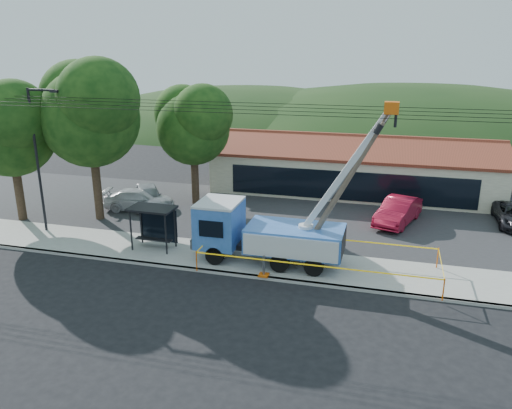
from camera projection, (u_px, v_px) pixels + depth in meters
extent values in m
plane|color=black|center=(231.00, 295.00, 23.71)|extent=(120.00, 120.00, 0.00)
cube|color=gray|center=(244.00, 275.00, 25.62)|extent=(60.00, 0.25, 0.15)
cube|color=gray|center=(254.00, 261.00, 27.37)|extent=(60.00, 4.00, 0.15)
cube|color=#28282B|center=(284.00, 216.00, 34.73)|extent=(60.00, 12.00, 0.10)
cube|color=#BEB496|center=(353.00, 170.00, 40.59)|extent=(22.00, 8.00, 3.40)
cube|color=black|center=(349.00, 186.00, 36.97)|extent=(18.04, 0.08, 2.21)
cube|color=brown|center=(353.00, 148.00, 38.08)|extent=(22.50, 4.53, 1.52)
cube|color=brown|center=(357.00, 139.00, 41.76)|extent=(22.50, 4.53, 1.52)
cube|color=brown|center=(356.00, 135.00, 39.73)|extent=(22.50, 0.30, 0.25)
cylinder|color=black|center=(38.00, 163.00, 30.46)|extent=(0.16, 0.16, 9.00)
cylinder|color=black|center=(41.00, 90.00, 28.91)|extent=(1.80, 0.14, 0.14)
cube|color=black|center=(54.00, 91.00, 28.70)|extent=(0.50, 0.22, 0.15)
cylinder|color=#332316|center=(97.00, 184.00, 33.32)|extent=(0.56, 0.56, 5.06)
sphere|color=#10340E|center=(90.00, 118.00, 32.00)|extent=(6.30, 6.30, 6.30)
sphere|color=#10340E|center=(79.00, 98.00, 32.74)|extent=(5.04, 5.04, 5.04)
sphere|color=#10340E|center=(98.00, 98.00, 30.49)|extent=(5.04, 5.04, 5.04)
cylinder|color=#332316|center=(19.00, 189.00, 33.29)|extent=(0.56, 0.56, 4.40)
sphere|color=#10340E|center=(10.00, 133.00, 32.14)|extent=(5.70, 5.70, 5.70)
sphere|color=#10340E|center=(2.00, 115.00, 32.83)|extent=(4.56, 4.56, 4.56)
sphere|color=#10340E|center=(14.00, 116.00, 30.80)|extent=(4.56, 4.56, 4.56)
cylinder|color=#332316|center=(195.00, 177.00, 36.79)|extent=(0.56, 0.56, 4.18)
sphere|color=#10340E|center=(193.00, 129.00, 35.70)|extent=(5.25, 5.25, 5.25)
sphere|color=#10340E|center=(183.00, 113.00, 36.32)|extent=(4.20, 4.20, 4.20)
sphere|color=#10340E|center=(203.00, 114.00, 34.45)|extent=(4.20, 4.20, 4.20)
ellipsoid|color=black|center=(249.00, 122.00, 78.06)|extent=(78.40, 56.00, 28.00)
ellipsoid|color=black|center=(415.00, 129.00, 71.78)|extent=(89.60, 64.00, 32.00)
cylinder|color=black|center=(249.00, 114.00, 24.08)|extent=(60.00, 0.02, 0.02)
cylinder|color=black|center=(251.00, 110.00, 24.51)|extent=(60.00, 0.02, 0.02)
cylinder|color=black|center=(254.00, 106.00, 24.93)|extent=(60.00, 0.02, 0.02)
cylinder|color=black|center=(256.00, 103.00, 25.26)|extent=(60.00, 0.02, 0.02)
cylinder|color=black|center=(215.00, 255.00, 26.60)|extent=(1.00, 0.33, 1.00)
cylinder|color=black|center=(229.00, 240.00, 28.74)|extent=(1.00, 0.33, 1.00)
cylinder|color=black|center=(280.00, 263.00, 25.71)|extent=(1.00, 0.33, 1.00)
cylinder|color=black|center=(289.00, 246.00, 27.85)|extent=(1.00, 0.33, 1.00)
cylinder|color=black|center=(314.00, 266.00, 25.26)|extent=(1.00, 0.33, 1.00)
cylinder|color=black|center=(321.00, 249.00, 27.40)|extent=(1.00, 0.33, 1.00)
cube|color=black|center=(273.00, 248.00, 26.86)|extent=(7.32, 1.11, 0.28)
cube|color=#3165B0|center=(220.00, 224.00, 27.28)|extent=(2.22, 2.66, 2.33)
cube|color=silver|center=(219.00, 202.00, 26.91)|extent=(2.22, 2.66, 0.13)
cube|color=black|center=(201.00, 219.00, 27.49)|extent=(0.09, 2.00, 1.00)
cube|color=gray|center=(200.00, 237.00, 27.84)|extent=(0.17, 2.55, 0.55)
cube|color=#3165B0|center=(295.00, 239.00, 26.36)|extent=(5.10, 2.66, 1.33)
cylinder|color=silver|center=(306.00, 231.00, 26.07)|extent=(0.78, 0.78, 0.67)
cube|color=silver|center=(346.00, 170.00, 24.56)|extent=(4.10, 0.31, 6.39)
cube|color=gray|center=(353.00, 165.00, 24.39)|extent=(2.47, 0.20, 3.84)
cube|color=#E85C0C|center=(392.00, 108.00, 22.94)|extent=(0.67, 0.55, 0.55)
cube|color=#E85C0C|center=(264.00, 275.00, 25.35)|extent=(0.50, 0.50, 0.09)
cube|color=#E85C0C|center=(330.00, 253.00, 28.09)|extent=(0.50, 0.50, 0.09)
cylinder|color=brown|center=(340.00, 191.00, 24.94)|extent=(4.60, 0.30, 8.59)
cube|color=brown|center=(383.00, 121.00, 23.41)|extent=(0.15, 1.68, 0.15)
cylinder|color=black|center=(379.00, 126.00, 23.97)|extent=(0.51, 0.34, 0.57)
cylinder|color=black|center=(378.00, 129.00, 23.11)|extent=(0.51, 0.34, 0.57)
cylinder|color=black|center=(131.00, 230.00, 28.30)|extent=(0.10, 0.10, 2.37)
cylinder|color=black|center=(166.00, 234.00, 27.71)|extent=(0.10, 0.10, 2.37)
cylinder|color=black|center=(141.00, 224.00, 29.38)|extent=(0.10, 0.10, 2.37)
cylinder|color=black|center=(175.00, 227.00, 28.80)|extent=(0.10, 0.10, 2.37)
cube|color=black|center=(152.00, 208.00, 28.18)|extent=(2.60, 1.63, 0.12)
cube|color=black|center=(158.00, 225.00, 29.14)|extent=(2.37, 0.10, 1.98)
cube|color=black|center=(154.00, 239.00, 28.74)|extent=(2.18, 0.44, 0.08)
cylinder|color=#E85C0C|center=(197.00, 261.00, 25.75)|extent=(0.07, 0.07, 1.10)
cylinder|color=#E85C0C|center=(443.00, 290.00, 22.72)|extent=(0.07, 0.07, 1.10)
cylinder|color=#E85C0C|center=(438.00, 258.00, 26.17)|extent=(0.07, 0.07, 1.10)
cylinder|color=#E85C0C|center=(220.00, 236.00, 29.20)|extent=(0.07, 0.07, 1.10)
cube|color=yellow|center=(313.00, 266.00, 24.09)|extent=(12.06, 0.01, 0.07)
cube|color=yellow|center=(441.00, 264.00, 24.30)|extent=(0.01, 3.75, 0.07)
cube|color=yellow|center=(323.00, 238.00, 27.53)|extent=(12.06, 0.01, 0.07)
cube|color=yellow|center=(209.00, 240.00, 27.32)|extent=(0.01, 3.75, 0.07)
imported|color=#A0A1A7|center=(148.00, 208.00, 36.67)|extent=(4.09, 5.01, 1.61)
imported|color=#A7102B|center=(397.00, 225.00, 33.17)|extent=(3.29, 5.42, 1.69)
imported|color=silver|center=(140.00, 211.00, 35.98)|extent=(5.33, 3.00, 1.46)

